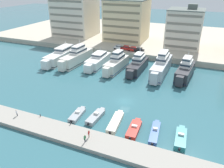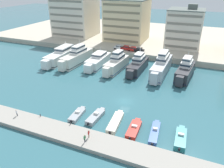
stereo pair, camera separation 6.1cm
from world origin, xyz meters
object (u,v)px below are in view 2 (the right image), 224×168
object	(u,v)px
yacht_white_far_left	(62,55)
yacht_silver_center_right	(161,66)
motorboat_blue_center	(155,132)
car_silver_far_left	(119,47)
yacht_ivory_left	(77,57)
motorboat_red_center_left	(134,129)
pedestrian_near_edge	(85,138)
motorboat_grey_far_left	(77,115)
pedestrian_mid_deck	(17,112)
pedestrian_far_side	(89,133)
car_red_left	(126,48)
yacht_white_mid_left	(98,61)
motorboat_teal_center_right	(181,138)
car_black_center_left	(139,50)
motorboat_cream_mid_left	(115,122)
motorboat_grey_left	(96,116)
car_red_mid_left	(133,49)
yacht_ivory_center_left	(116,63)
yacht_charcoal_center	(138,65)
yacht_charcoal_mid_right	(185,71)

from	to	relation	value
yacht_white_far_left	yacht_silver_center_right	distance (m)	38.31
motorboat_blue_center	car_silver_far_left	world-z (taller)	car_silver_far_left
yacht_ivory_left	car_silver_far_left	size ratio (longest dim) A/B	4.52
motorboat_red_center_left	pedestrian_near_edge	world-z (taller)	pedestrian_near_edge
yacht_ivory_left	motorboat_grey_far_left	world-z (taller)	yacht_ivory_left
pedestrian_mid_deck	pedestrian_far_side	xyz separation A→B (m)	(18.60, -0.30, 0.06)
yacht_ivory_left	car_red_left	bearing A→B (deg)	52.13
yacht_white_mid_left	motorboat_teal_center_right	xyz separation A→B (m)	(33.36, -31.01, -1.38)
yacht_white_mid_left	yacht_ivory_left	bearing A→B (deg)	-172.23
yacht_ivory_left	pedestrian_far_side	distance (m)	44.59
yacht_white_far_left	pedestrian_far_side	xyz separation A→B (m)	(32.03, -37.96, -0.36)
car_black_center_left	yacht_silver_center_right	bearing A→B (deg)	-50.07
yacht_white_mid_left	motorboat_blue_center	size ratio (longest dim) A/B	2.06
yacht_white_far_left	pedestrian_near_edge	size ratio (longest dim) A/B	13.38
motorboat_cream_mid_left	motorboat_grey_left	bearing A→B (deg)	176.87
motorboat_blue_center	pedestrian_near_edge	world-z (taller)	pedestrian_near_edge
motorboat_red_center_left	car_black_center_left	size ratio (longest dim) A/B	1.73
pedestrian_far_side	car_red_mid_left	bearing A→B (deg)	98.72
motorboat_red_center_left	pedestrian_mid_deck	bearing A→B (deg)	-166.81
car_red_mid_left	pedestrian_mid_deck	distance (m)	54.49
car_red_left	pedestrian_near_edge	bearing A→B (deg)	-78.33
yacht_white_mid_left	motorboat_red_center_left	bearing A→B (deg)	-52.95
yacht_ivory_center_left	motorboat_red_center_left	world-z (taller)	yacht_ivory_center_left
yacht_silver_center_right	motorboat_cream_mid_left	distance (m)	32.59
yacht_ivory_left	car_black_center_left	world-z (taller)	yacht_ivory_left
motorboat_red_center_left	motorboat_cream_mid_left	bearing A→B (deg)	170.06
yacht_charcoal_center	car_silver_far_left	size ratio (longest dim) A/B	3.88
yacht_charcoal_mid_right	motorboat_grey_left	bearing A→B (deg)	-116.85
motorboat_grey_left	car_silver_far_left	distance (m)	48.47
yacht_white_mid_left	car_silver_far_left	size ratio (longest dim) A/B	4.01
pedestrian_near_edge	yacht_ivory_left	bearing A→B (deg)	122.86
yacht_ivory_left	motorboat_cream_mid_left	distance (m)	40.73
yacht_white_mid_left	car_black_center_left	distance (m)	19.11
yacht_ivory_center_left	motorboat_grey_left	bearing A→B (deg)	-77.24
yacht_charcoal_center	motorboat_grey_left	distance (m)	31.50
motorboat_grey_far_left	car_silver_far_left	bearing A→B (deg)	99.75
car_black_center_left	motorboat_blue_center	bearing A→B (deg)	-69.84
motorboat_red_center_left	car_black_center_left	xyz separation A→B (m)	(-12.85, 47.24, 2.67)
yacht_charcoal_center	pedestrian_mid_deck	bearing A→B (deg)	-113.55
car_red_mid_left	yacht_ivory_center_left	bearing A→B (deg)	-92.11
yacht_ivory_center_left	car_red_left	xyz separation A→B (m)	(-2.66, 17.37, 0.71)
yacht_white_mid_left	yacht_charcoal_mid_right	distance (m)	30.62
yacht_charcoal_center	motorboat_cream_mid_left	world-z (taller)	yacht_charcoal_center
yacht_ivory_left	motorboat_blue_center	size ratio (longest dim) A/B	2.33
yacht_white_mid_left	motorboat_teal_center_right	world-z (taller)	yacht_white_mid_left
yacht_white_far_left	pedestrian_mid_deck	world-z (taller)	yacht_white_far_left
yacht_charcoal_center	yacht_charcoal_mid_right	size ratio (longest dim) A/B	0.97
yacht_silver_center_right	pedestrian_near_edge	size ratio (longest dim) A/B	12.56
yacht_white_mid_left	motorboat_grey_left	xyz separation A→B (m)	(14.46, -30.67, -1.44)
motorboat_teal_center_right	yacht_charcoal_center	bearing A→B (deg)	120.15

